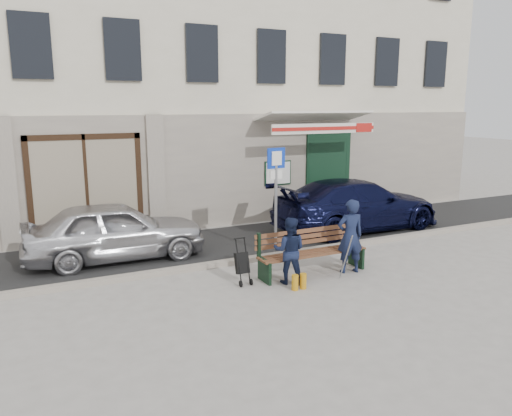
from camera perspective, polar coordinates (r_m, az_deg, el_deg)
ground at (r=10.10m, az=4.11°, el=-8.35°), size 80.00×80.00×0.00m
asphalt_lane at (r=12.75m, az=-2.88°, el=-4.02°), size 60.00×3.20×0.01m
curb at (r=11.33m, az=0.30°, el=-5.74°), size 60.00×0.18×0.12m
building at (r=17.39m, az=-10.28°, el=16.56°), size 20.00×8.27×10.00m
car_silver at (r=11.69m, az=-15.79°, el=-2.49°), size 4.02×1.69×1.36m
car_navy at (r=14.24m, az=11.44°, el=0.39°), size 4.97×2.08×1.43m
parking_sign at (r=11.39m, az=2.30°, el=2.66°), size 0.47×0.09×2.51m
bench at (r=10.42m, az=6.23°, el=-5.10°), size 2.40×1.17×0.98m
man at (r=10.56m, az=10.71°, el=-3.18°), size 0.63×0.48×1.56m
woman at (r=9.82m, az=3.84°, el=-4.86°), size 0.81×0.77×1.33m
stroller at (r=9.85m, az=-1.59°, el=-6.41°), size 0.26×0.37×0.90m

